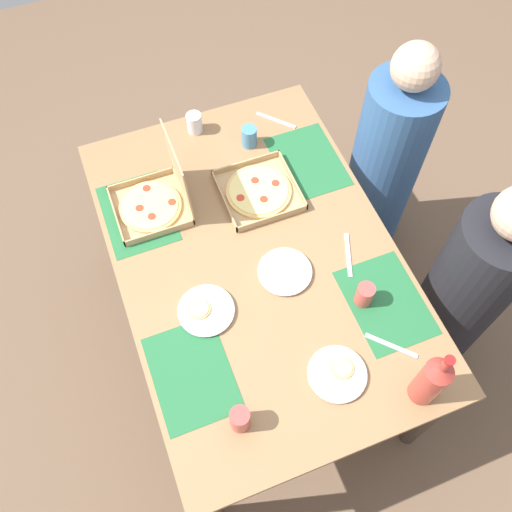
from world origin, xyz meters
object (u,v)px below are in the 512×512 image
at_px(pizza_box_corner_right, 259,191).
at_px(cup_dark, 365,295).
at_px(cup_spare, 240,419).
at_px(diner_right_seat, 464,293).
at_px(cup_clear_left, 194,123).
at_px(plate_middle, 285,272).
at_px(soda_bottle, 432,380).
at_px(diner_left_seat, 384,166).
at_px(cup_red, 249,137).
at_px(plate_far_right, 337,374).
at_px(plate_near_right, 205,311).
at_px(pizza_box_corner_left, 156,199).

distance_m(pizza_box_corner_right, cup_dark, 0.61).
bearing_deg(cup_spare, diner_right_seat, 101.46).
height_order(pizza_box_corner_right, cup_clear_left, cup_clear_left).
bearing_deg(diner_right_seat, plate_middle, -109.00).
distance_m(plate_middle, cup_spare, 0.57).
xyz_separation_m(soda_bottle, diner_left_seat, (-1.03, 0.46, -0.35)).
bearing_deg(cup_red, plate_middle, -8.96).
distance_m(cup_red, diner_left_seat, 0.68).
height_order(pizza_box_corner_right, plate_far_right, pizza_box_corner_right).
distance_m(plate_near_right, plate_middle, 0.33).
xyz_separation_m(pizza_box_corner_left, plate_far_right, (0.88, 0.37, -0.04)).
bearing_deg(plate_far_right, cup_red, 175.44).
relative_size(plate_far_right, plate_near_right, 0.99).
bearing_deg(diner_right_seat, pizza_box_corner_right, -133.16).
xyz_separation_m(cup_dark, cup_red, (-0.84, -0.12, -0.00)).
xyz_separation_m(plate_middle, soda_bottle, (0.58, 0.25, 0.12)).
bearing_deg(cup_red, cup_spare, -22.18).
xyz_separation_m(pizza_box_corner_left, plate_middle, (0.46, 0.35, -0.04)).
bearing_deg(plate_near_right, soda_bottle, 47.04).
distance_m(pizza_box_corner_left, plate_near_right, 0.51).
bearing_deg(plate_near_right, cup_clear_left, 164.39).
relative_size(pizza_box_corner_right, soda_bottle, 0.93).
bearing_deg(cup_red, diner_right_seat, 34.58).
xyz_separation_m(plate_middle, diner_right_seat, (0.24, 0.70, -0.23)).
bearing_deg(cup_dark, cup_spare, -66.11).
bearing_deg(cup_spare, cup_red, 157.82).
bearing_deg(cup_spare, plate_far_right, 95.29).
bearing_deg(cup_clear_left, pizza_box_corner_right, 18.08).
height_order(pizza_box_corner_right, diner_right_seat, diner_right_seat).
xyz_separation_m(cup_red, diner_right_seat, (0.88, 0.60, -0.27)).
bearing_deg(plate_near_right, cup_spare, -2.73).
relative_size(plate_near_right, cup_clear_left, 2.25).
height_order(soda_bottle, cup_dark, soda_bottle).
distance_m(pizza_box_corner_left, diner_left_seat, 1.09).
relative_size(plate_far_right, cup_red, 2.21).
height_order(plate_near_right, cup_dark, cup_dark).
bearing_deg(diner_right_seat, cup_clear_left, -142.39).
bearing_deg(cup_dark, plate_middle, -133.27).
xyz_separation_m(pizza_box_corner_left, cup_clear_left, (-0.33, 0.26, -0.00)).
height_order(pizza_box_corner_left, cup_spare, pizza_box_corner_left).
bearing_deg(soda_bottle, pizza_box_corner_right, -167.84).
relative_size(soda_bottle, diner_left_seat, 0.26).
xyz_separation_m(pizza_box_corner_right, cup_clear_left, (-0.41, -0.13, 0.03)).
bearing_deg(cup_red, soda_bottle, 7.01).
bearing_deg(cup_dark, cup_clear_left, -162.71).
bearing_deg(pizza_box_corner_left, plate_middle, 37.51).
relative_size(plate_middle, cup_red, 2.22).
height_order(plate_middle, cup_clear_left, cup_clear_left).
relative_size(pizza_box_corner_left, cup_red, 3.49).
bearing_deg(pizza_box_corner_left, diner_right_seat, 56.37).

